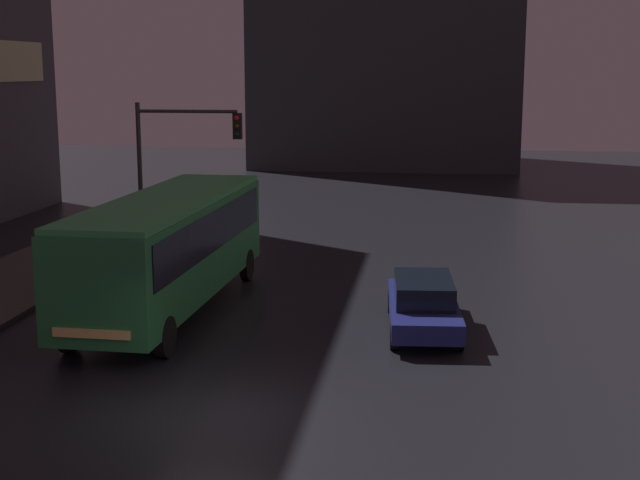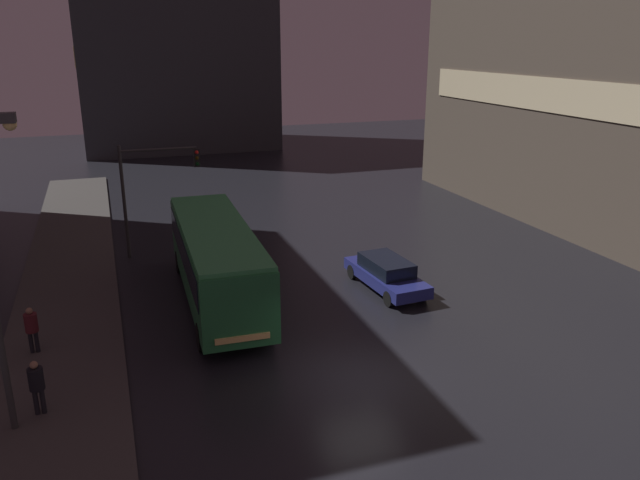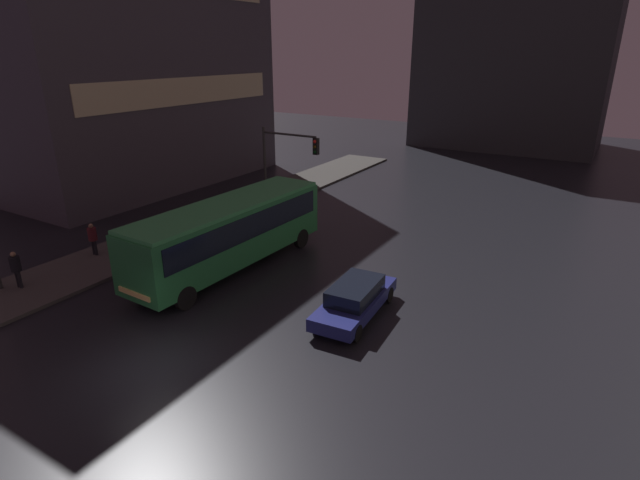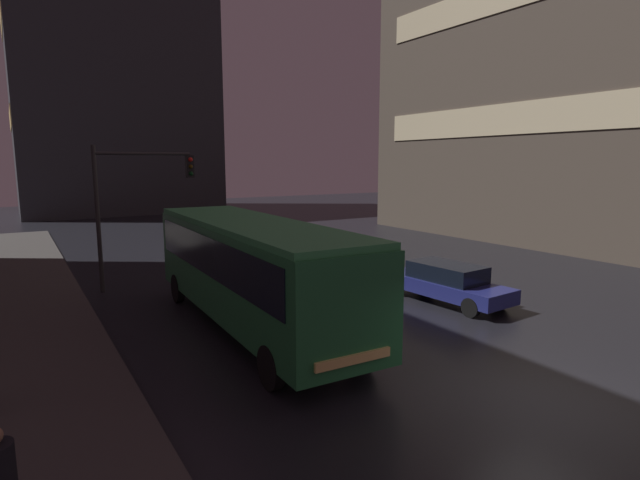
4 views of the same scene
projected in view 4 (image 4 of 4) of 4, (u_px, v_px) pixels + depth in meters
The scene contains 7 objects.
ground_plane at pixel (543, 403), 10.27m from camera, with size 120.00×120.00×0.00m, color black.
sidewalk_left at pixel (24, 337), 13.98m from camera, with size 4.00×48.00×0.15m.
building_right_block at pixel (579, 66), 30.18m from camera, with size 10.07×25.97×21.38m.
building_far_backdrop at pixel (114, 83), 49.14m from camera, with size 18.07×12.00×25.39m.
bus_near at pixel (251, 263), 14.63m from camera, with size 2.97×10.92×3.24m.
car_taxi at pixel (446, 282), 17.68m from camera, with size 2.06×4.85×1.38m.
traffic_light_main at pixel (135, 191), 19.24m from camera, with size 3.80×0.35×5.55m.
Camera 4 is at (-8.99, -5.76, 4.91)m, focal length 28.00 mm.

